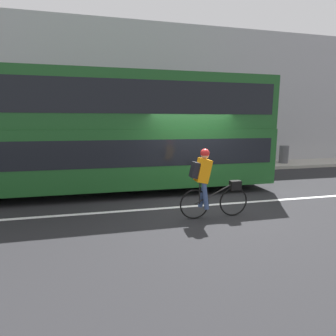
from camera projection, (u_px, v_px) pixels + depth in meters
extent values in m
plane|color=#232326|center=(200.00, 204.00, 7.32)|extent=(80.00, 80.00, 0.00)
cube|color=silver|center=(202.00, 205.00, 7.19)|extent=(50.00, 0.14, 0.01)
cube|color=#A8A399|center=(162.00, 169.00, 12.56)|extent=(60.00, 2.05, 0.15)
cube|color=#9E9EA3|center=(157.00, 97.00, 13.11)|extent=(60.00, 0.30, 7.01)
cylinder|color=black|center=(204.00, 173.00, 9.32)|extent=(0.96, 0.30, 0.96)
cylinder|color=black|center=(3.00, 182.00, 7.92)|extent=(0.96, 0.30, 0.96)
cube|color=#194C1E|center=(111.00, 156.00, 8.50)|extent=(10.40, 2.47, 1.77)
cube|color=black|center=(110.00, 150.00, 8.47)|extent=(9.98, 2.49, 0.78)
cube|color=#194C1E|center=(109.00, 102.00, 8.21)|extent=(10.40, 2.37, 1.65)
cube|color=black|center=(109.00, 100.00, 8.20)|extent=(9.98, 2.39, 0.92)
torus|color=black|center=(233.00, 202.00, 6.35)|extent=(0.72, 0.04, 0.72)
torus|color=black|center=(195.00, 204.00, 6.13)|extent=(0.72, 0.04, 0.72)
cylinder|color=black|center=(215.00, 194.00, 6.20)|extent=(1.00, 0.03, 0.49)
cylinder|color=black|center=(200.00, 193.00, 6.11)|extent=(0.03, 0.03, 0.53)
cube|color=black|center=(235.00, 185.00, 6.29)|extent=(0.26, 0.16, 0.22)
cube|color=orange|center=(203.00, 170.00, 6.04)|extent=(0.37, 0.32, 0.58)
cube|color=black|center=(195.00, 170.00, 5.99)|extent=(0.21, 0.26, 0.38)
cylinder|color=#384C7A|center=(203.00, 194.00, 6.23)|extent=(0.22, 0.11, 0.65)
cylinder|color=#384C7A|center=(205.00, 196.00, 6.06)|extent=(0.20, 0.11, 0.65)
sphere|color=tan|center=(205.00, 155.00, 5.99)|extent=(0.19, 0.19, 0.19)
sphere|color=red|center=(205.00, 153.00, 5.98)|extent=(0.21, 0.21, 0.21)
cylinder|color=#515156|center=(284.00, 154.00, 13.79)|extent=(0.47, 0.47, 0.91)
cylinder|color=#59595B|center=(103.00, 139.00, 11.64)|extent=(0.07, 0.07, 2.79)
cube|color=#1959B2|center=(102.00, 112.00, 11.40)|extent=(0.36, 0.02, 0.36)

